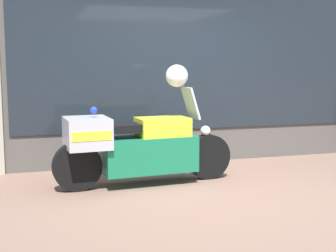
# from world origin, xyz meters

# --- Properties ---
(ground_plane) EXTENTS (60.00, 60.00, 0.00)m
(ground_plane) POSITION_xyz_m (0.00, 0.00, 0.00)
(ground_plane) COLOR #7A5B4C
(shop_building) EXTENTS (6.71, 0.55, 3.29)m
(shop_building) POSITION_xyz_m (-0.38, 2.00, 1.65)
(shop_building) COLOR #56514C
(shop_building) RESTS_ON ground
(window_display) EXTENTS (5.49, 0.30, 2.10)m
(window_display) POSITION_xyz_m (0.31, 2.03, 0.49)
(window_display) COLOR slate
(window_display) RESTS_ON ground
(paramedic_motorcycle) EXTENTS (2.43, 0.67, 1.28)m
(paramedic_motorcycle) POSITION_xyz_m (-0.90, 0.64, 0.53)
(paramedic_motorcycle) COLOR black
(paramedic_motorcycle) RESTS_ON ground
(white_helmet) EXTENTS (0.30, 0.30, 0.30)m
(white_helmet) POSITION_xyz_m (-0.33, 0.68, 1.43)
(white_helmet) COLOR white
(white_helmet) RESTS_ON paramedic_motorcycle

